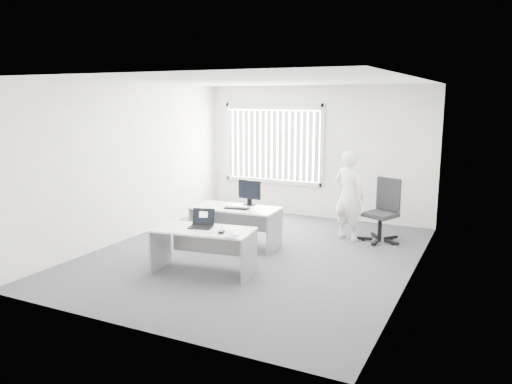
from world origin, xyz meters
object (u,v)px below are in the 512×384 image
at_px(desk_far, 236,218).
at_px(monitor, 249,193).
at_px(office_chair, 382,222).
at_px(laptop, 201,219).
at_px(desk_near, 203,241).
at_px(person, 349,195).

distance_m(desk_far, monitor, 0.51).
relative_size(office_chair, monitor, 2.56).
bearing_deg(laptop, monitor, 75.84).
relative_size(desk_far, office_chair, 1.34).
distance_m(desk_near, office_chair, 3.46).
distance_m(person, monitor, 1.81).
bearing_deg(desk_far, office_chair, 29.96).
relative_size(person, laptop, 4.89).
bearing_deg(laptop, office_chair, 38.10).
height_order(desk_near, desk_far, desk_far).
bearing_deg(person, monitor, 50.25).
bearing_deg(office_chair, desk_near, -103.25).
bearing_deg(person, desk_far, 54.68).
relative_size(desk_far, laptop, 4.56).
distance_m(desk_near, monitor, 1.75).
xyz_separation_m(office_chair, person, (-0.58, -0.14, 0.47)).
bearing_deg(monitor, desk_far, -111.14).
distance_m(desk_near, person, 3.05).
xyz_separation_m(desk_far, office_chair, (2.22, 1.40, -0.14)).
height_order(office_chair, monitor, office_chair).
xyz_separation_m(person, monitor, (-1.51, -0.98, 0.09)).
distance_m(desk_near, desk_far, 1.44).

